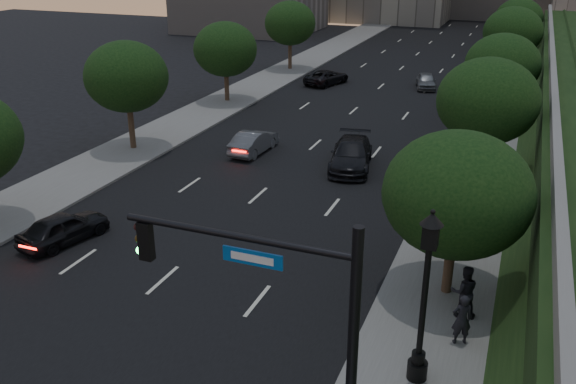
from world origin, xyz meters
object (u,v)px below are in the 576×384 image
at_px(pedestrian_b, 464,292).
at_px(pedestrian_c, 443,234).
at_px(traffic_signal_mast, 304,354).
at_px(sedan_far_left, 327,77).
at_px(sedan_near_right, 351,155).
at_px(sedan_mid_left, 254,142).
at_px(sedan_near_left, 64,228).
at_px(sedan_far_right, 426,81).
at_px(pedestrian_a, 462,319).
at_px(street_lamp, 423,306).

height_order(pedestrian_b, pedestrian_c, pedestrian_b).
bearing_deg(pedestrian_c, traffic_signal_mast, 82.14).
bearing_deg(sedan_far_left, sedan_near_right, 129.31).
height_order(traffic_signal_mast, sedan_near_right, traffic_signal_mast).
xyz_separation_m(traffic_signal_mast, sedan_mid_left, (-11.26, 21.96, -2.97)).
height_order(sedan_near_left, pedestrian_b, pedestrian_b).
bearing_deg(sedan_far_right, pedestrian_a, -91.79).
height_order(sedan_mid_left, pedestrian_c, pedestrian_c).
bearing_deg(traffic_signal_mast, sedan_near_right, 102.99).
relative_size(pedestrian_b, pedestrian_c, 1.01).
height_order(sedan_far_left, pedestrian_b, pedestrian_b).
xyz_separation_m(pedestrian_b, pedestrian_c, (-1.30, 4.20, -0.01)).
relative_size(sedan_far_right, pedestrian_c, 2.10).
xyz_separation_m(sedan_near_left, sedan_near_right, (8.96, 13.55, 0.11)).
bearing_deg(sedan_mid_left, pedestrian_c, 146.21).
distance_m(sedan_far_right, pedestrian_a, 37.47).
bearing_deg(sedan_far_left, pedestrian_c, 133.95).
xyz_separation_m(sedan_near_right, pedestrian_c, (6.46, -9.07, 0.31)).
relative_size(sedan_near_right, pedestrian_a, 3.11).
bearing_deg(pedestrian_a, pedestrian_b, -110.22).
xyz_separation_m(sedan_far_left, pedestrian_b, (15.82, -33.53, 0.45)).
bearing_deg(sedan_far_right, sedan_far_left, 177.75).
distance_m(traffic_signal_mast, pedestrian_c, 12.84).
relative_size(traffic_signal_mast, pedestrian_a, 3.98).
xyz_separation_m(sedan_near_left, pedestrian_a, (16.83, -1.30, 0.34)).
height_order(street_lamp, sedan_near_right, street_lamp).
relative_size(traffic_signal_mast, sedan_far_left, 1.47).
distance_m(sedan_mid_left, pedestrian_c, 15.88).
bearing_deg(pedestrian_a, sedan_mid_left, -71.38).
bearing_deg(pedestrian_a, traffic_signal_mast, 42.40).
height_order(sedan_mid_left, sedan_far_left, sedan_mid_left).
distance_m(sedan_far_right, pedestrian_b, 35.90).
height_order(sedan_near_left, sedan_near_right, sedan_near_right).
relative_size(sedan_near_left, pedestrian_b, 2.09).
xyz_separation_m(traffic_signal_mast, sedan_far_left, (-13.04, 41.82, -3.01)).
bearing_deg(pedestrian_b, sedan_far_right, -93.47).
bearing_deg(sedan_near_left, pedestrian_b, -164.89).
bearing_deg(sedan_near_right, traffic_signal_mast, -87.87).
bearing_deg(sedan_far_right, sedan_near_left, -118.07).
relative_size(street_lamp, sedan_far_right, 1.41).
distance_m(traffic_signal_mast, sedan_mid_left, 24.85).
distance_m(sedan_mid_left, sedan_far_right, 22.57).
distance_m(traffic_signal_mast, sedan_near_left, 16.35).
bearing_deg(street_lamp, pedestrian_c, 93.23).
bearing_deg(sedan_mid_left, traffic_signal_mast, 119.97).
bearing_deg(pedestrian_b, sedan_near_left, -14.07).
height_order(sedan_near_left, pedestrian_c, pedestrian_c).
xyz_separation_m(pedestrian_a, pedestrian_b, (-0.11, 1.58, 0.08)).
distance_m(traffic_signal_mast, pedestrian_a, 7.78).
distance_m(pedestrian_a, pedestrian_b, 1.58).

